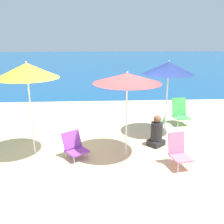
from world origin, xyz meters
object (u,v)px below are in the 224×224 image
beach_chair_purple (74,146)px  beach_chair_pink (178,150)px  person_seated_near (157,133)px  water_bottle (164,121)px  beach_umbrella_yellow (27,71)px  beach_umbrella_navy (169,68)px  beach_umbrella_red (127,78)px  beach_chair_green (180,111)px

beach_chair_purple → beach_chair_pink: beach_chair_pink is taller
person_seated_near → water_bottle: (0.67, 1.73, -0.26)m
beach_umbrella_yellow → beach_umbrella_navy: bearing=17.6°
beach_umbrella_red → beach_chair_green: beach_umbrella_red is taller
beach_umbrella_red → person_seated_near: (0.91, 0.51, -1.63)m
beach_umbrella_yellow → water_bottle: 4.92m
beach_chair_purple → person_seated_near: size_ratio=0.85×
beach_umbrella_navy → person_seated_near: 1.98m
beach_umbrella_yellow → water_bottle: size_ratio=9.19×
beach_umbrella_red → beach_umbrella_navy: 1.98m
beach_umbrella_navy → water_bottle: bearing=77.2°
beach_chair_green → person_seated_near: size_ratio=1.01×
water_bottle → beach_umbrella_navy: bearing=-102.8°
beach_umbrella_yellow → water_bottle: bearing=27.1°
beach_umbrella_navy → beach_umbrella_yellow: bearing=-162.4°
beach_umbrella_red → beach_umbrella_yellow: beach_umbrella_yellow is taller
beach_umbrella_red → water_bottle: size_ratio=8.27×
beach_umbrella_red → beach_chair_green: bearing=46.7°
beach_umbrella_red → beach_umbrella_navy: size_ratio=0.95×
water_bottle → person_seated_near: bearing=-111.3°
beach_umbrella_yellow → water_bottle: beach_umbrella_yellow is taller
beach_umbrella_red → person_seated_near: 1.94m
beach_umbrella_yellow → beach_chair_pink: bearing=-13.6°
beach_umbrella_red → beach_chair_pink: size_ratio=2.73×
beach_chair_green → water_bottle: (-0.57, -0.05, -0.34)m
beach_chair_green → person_seated_near: 2.18m
beach_umbrella_navy → beach_chair_pink: (-0.23, -2.06, -1.66)m
beach_umbrella_red → beach_umbrella_navy: bearing=45.1°
beach_umbrella_red → water_bottle: beach_umbrella_red is taller
beach_chair_purple → beach_chair_pink: bearing=-49.6°
beach_chair_purple → beach_chair_pink: (2.49, -0.60, 0.09)m
water_bottle → beach_chair_purple: bearing=-141.7°
beach_chair_pink → beach_chair_green: bearing=60.0°
beach_chair_pink → water_bottle: size_ratio=3.03×
beach_umbrella_navy → beach_chair_purple: bearing=-151.8°
beach_umbrella_yellow → beach_chair_purple: beach_umbrella_yellow is taller
beach_chair_pink → person_seated_near: 1.19m
beach_umbrella_yellow → beach_chair_pink: (3.55, -0.86, -1.78)m
beach_umbrella_yellow → beach_chair_green: size_ratio=2.66×
beach_umbrella_yellow → beach_chair_purple: bearing=-13.7°
beach_chair_green → beach_umbrella_red: bearing=-140.9°
beach_umbrella_yellow → beach_chair_purple: size_ratio=3.18×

